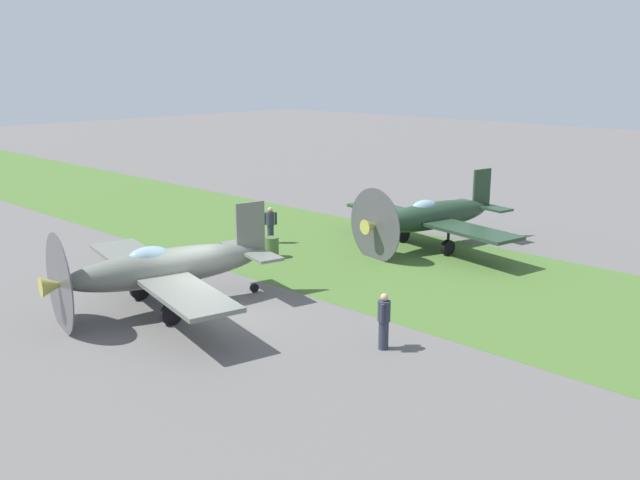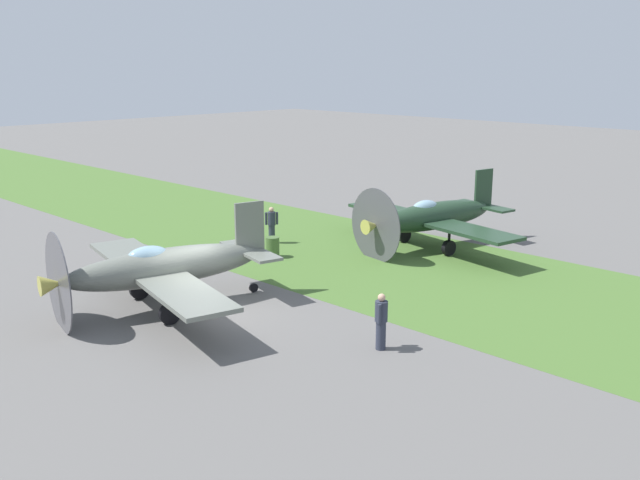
% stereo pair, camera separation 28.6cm
% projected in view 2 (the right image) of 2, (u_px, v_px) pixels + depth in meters
% --- Properties ---
extents(ground_plane, '(160.00, 160.00, 0.00)m').
position_uv_depth(ground_plane, '(208.00, 315.00, 23.77)').
color(ground_plane, '#605E5B').
extents(grass_verge, '(120.00, 11.00, 0.01)m').
position_uv_depth(grass_verge, '(382.00, 262.00, 30.18)').
color(grass_verge, '#476B2D').
rests_on(grass_verge, ground).
extents(airplane_lead, '(10.09, 8.07, 3.57)m').
position_uv_depth(airplane_lead, '(162.00, 267.00, 24.01)').
color(airplane_lead, slate).
rests_on(airplane_lead, ground).
extents(airplane_wingman, '(9.93, 7.92, 3.51)m').
position_uv_depth(airplane_wingman, '(432.00, 216.00, 32.18)').
color(airplane_wingman, '#233D28').
rests_on(airplane_wingman, ground).
extents(ground_crew_chief, '(0.43, 0.52, 1.73)m').
position_uv_depth(ground_crew_chief, '(272.00, 224.00, 33.13)').
color(ground_crew_chief, '#2D3342').
rests_on(ground_crew_chief, ground).
extents(ground_crew_mechanic, '(0.38, 0.57, 1.73)m').
position_uv_depth(ground_crew_mechanic, '(381.00, 320.00, 20.72)').
color(ground_crew_mechanic, '#2D3342').
rests_on(ground_crew_mechanic, ground).
extents(fuel_drum, '(0.60, 0.60, 0.90)m').
position_uv_depth(fuel_drum, '(273.00, 247.00, 30.81)').
color(fuel_drum, '#476633').
rests_on(fuel_drum, ground).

